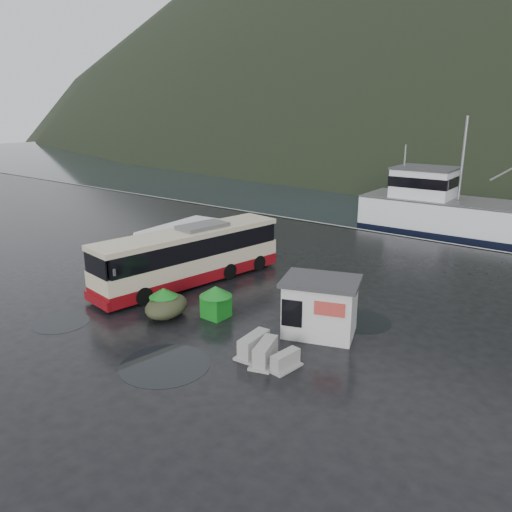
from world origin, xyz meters
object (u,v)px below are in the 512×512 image
Objects in this scene: waste_bin_left at (165,315)px; jersey_barrier_c at (285,368)px; waste_bin_right at (216,317)px; jersey_barrier_b at (254,354)px; ticket_kiosk at (319,333)px; jersey_barrier_a at (265,362)px; coach_bus at (191,282)px; fishing_trawler at (492,227)px; dome_tent at (167,316)px; white_van at (181,266)px.

waste_bin_left is 7.80m from jersey_barrier_c.
jersey_barrier_b is (3.87, -1.93, 0.00)m from waste_bin_right.
ticket_kiosk is at bearing 16.55° from waste_bin_right.
waste_bin_right is 0.91× the size of jersey_barrier_a.
coach_bus is 0.45× the size of fishing_trawler.
jersey_barrier_b is at bearing 162.66° from jersey_barrier_a.
jersey_barrier_b is at bearing -5.06° from waste_bin_left.
jersey_barrier_c is at bearing -20.53° from waste_bin_right.
ticket_kiosk is (7.02, 2.89, 0.00)m from dome_tent.
jersey_barrier_c is at bearing -100.42° from ticket_kiosk.
coach_bus is at bearing 121.02° from dome_tent.
waste_bin_right reaches higher than waste_bin_left.
dome_tent is at bearing -106.27° from fishing_trawler.
ticket_kiosk is at bearing 99.22° from jersey_barrier_c.
waste_bin_right is at bearing -37.94° from white_van.
waste_bin_left is at bearing 174.94° from jersey_barrier_b.
dome_tent is at bearing -177.23° from ticket_kiosk.
coach_bus is 6.75× the size of jersey_barrier_a.
waste_bin_right is 5.21m from ticket_kiosk.
waste_bin_left is 7.75m from ticket_kiosk.
coach_bus is 8.40× the size of waste_bin_left.
jersey_barrier_a is 0.99× the size of jersey_barrier_b.
fishing_trawler is (13.21, 24.38, 0.00)m from white_van.
fishing_trawler is at bearing 68.53° from ticket_kiosk.
jersey_barrier_a is (4.65, -2.18, 0.00)m from waste_bin_right.
ticket_kiosk is at bearing 21.84° from waste_bin_left.
jersey_barrier_a is at bearing -6.52° from waste_bin_left.
coach_bus is 28.20m from fishing_trawler.
jersey_barrier_a reaches higher than jersey_barrier_c.
white_van reaches higher than ticket_kiosk.
fishing_trawler is (0.30, 31.15, 0.00)m from jersey_barrier_c.
jersey_barrier_b is (-1.13, -3.42, 0.00)m from ticket_kiosk.
fishing_trawler is at bearing 76.70° from coach_bus.
ticket_kiosk is 1.89× the size of jersey_barrier_b.
jersey_barrier_b is (-0.79, 0.25, 0.00)m from jersey_barrier_a.
jersey_barrier_c is 31.15m from fishing_trawler.
coach_bus is at bearing -38.72° from white_van.
jersey_barrier_c is at bearing -33.08° from white_van.
fishing_trawler is (2.01, 31.00, 0.00)m from jersey_barrier_b.
waste_bin_left is (2.41, -4.28, 0.00)m from coach_bus.
white_van is 13.81m from jersey_barrier_a.
jersey_barrier_a is 0.82m from jersey_barrier_b.
ticket_kiosk is 0.13× the size of fishing_trawler.
jersey_barrier_a is 1.26× the size of jersey_barrier_c.
fishing_trawler reaches higher than dome_tent.
dome_tent is 1.86× the size of jersey_barrier_c.
jersey_barrier_a is 31.27m from fishing_trawler.
jersey_barrier_c is at bearing -5.10° from dome_tent.
jersey_barrier_c is at bearing 5.77° from jersey_barrier_a.
ticket_kiosk is 3.60m from jersey_barrier_b.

